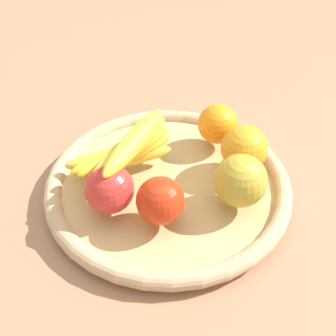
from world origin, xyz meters
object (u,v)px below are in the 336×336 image
(orange_0, at_px, (244,148))
(orange_1, at_px, (218,124))
(banana_bunch, at_px, (126,150))
(apple_2, at_px, (160,201))
(apple_0, at_px, (110,189))
(apple_1, at_px, (240,181))

(orange_0, relative_size, orange_1, 1.10)
(banana_bunch, distance_m, apple_2, 0.11)
(apple_0, height_order, orange_0, orange_0)
(apple_1, bearing_deg, orange_1, 118.65)
(apple_0, bearing_deg, orange_0, 44.63)
(apple_0, distance_m, apple_1, 0.19)
(apple_0, xyz_separation_m, orange_1, (0.10, 0.21, -0.00))
(orange_1, bearing_deg, orange_0, -41.62)
(orange_1, bearing_deg, banana_bunch, -130.41)
(orange_0, bearing_deg, orange_1, 138.38)
(apple_0, bearing_deg, orange_1, 64.19)
(apple_2, bearing_deg, orange_1, 83.00)
(apple_0, distance_m, orange_0, 0.22)
(orange_0, xyz_separation_m, orange_1, (-0.06, 0.05, -0.00))
(banana_bunch, relative_size, apple_1, 2.27)
(apple_2, bearing_deg, apple_0, -175.89)
(orange_0, xyz_separation_m, apple_1, (0.01, -0.08, 0.00))
(orange_0, bearing_deg, apple_2, -118.74)
(apple_1, xyz_separation_m, orange_1, (-0.07, 0.13, -0.01))
(apple_0, height_order, orange_1, apple_0)
(apple_0, bearing_deg, apple_1, 24.89)
(apple_2, relative_size, apple_1, 0.87)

